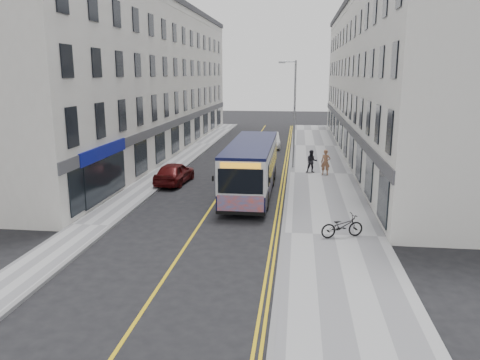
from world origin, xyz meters
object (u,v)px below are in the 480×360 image
(pedestrian_near, at_px, (326,162))
(car_white, at_px, (271,140))
(car_maroon, at_px, (174,173))
(streetlamp, at_px, (293,110))
(bicycle, at_px, (342,226))
(city_bus, at_px, (251,166))
(pedestrian_far, at_px, (312,161))

(pedestrian_near, height_order, car_white, pedestrian_near)
(car_maroon, bearing_deg, streetlamp, -136.83)
(pedestrian_near, distance_m, car_white, 13.46)
(pedestrian_near, relative_size, car_maroon, 0.42)
(streetlamp, height_order, car_maroon, streetlamp)
(car_white, relative_size, car_maroon, 1.06)
(bicycle, bearing_deg, city_bus, 11.82)
(streetlamp, height_order, pedestrian_near, streetlamp)
(streetlamp, distance_m, car_maroon, 10.35)
(city_bus, distance_m, pedestrian_near, 7.28)
(car_maroon, bearing_deg, city_bus, 163.42)
(car_white, bearing_deg, bicycle, -86.98)
(pedestrian_far, height_order, car_white, pedestrian_far)
(pedestrian_far, relative_size, car_maroon, 0.38)
(streetlamp, xyz_separation_m, pedestrian_near, (2.35, -2.53, -3.38))
(streetlamp, relative_size, city_bus, 0.74)
(streetlamp, distance_m, pedestrian_near, 4.83)
(car_maroon, bearing_deg, bicycle, 140.99)
(pedestrian_far, xyz_separation_m, car_white, (-3.67, 12.06, -0.19))
(city_bus, relative_size, car_white, 2.40)
(car_maroon, bearing_deg, pedestrian_near, -155.94)
(streetlamp, bearing_deg, pedestrian_near, -47.14)
(pedestrian_far, relative_size, car_white, 0.36)
(streetlamp, height_order, bicycle, streetlamp)
(streetlamp, distance_m, car_white, 10.99)
(pedestrian_far, distance_m, car_maroon, 9.87)
(pedestrian_far, bearing_deg, car_white, 101.56)
(pedestrian_near, xyz_separation_m, car_maroon, (-9.92, -3.51, -0.28))
(bicycle, distance_m, car_white, 26.04)
(city_bus, bearing_deg, pedestrian_far, 58.79)
(pedestrian_near, distance_m, car_maroon, 10.52)
(bicycle, height_order, pedestrian_near, pedestrian_near)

